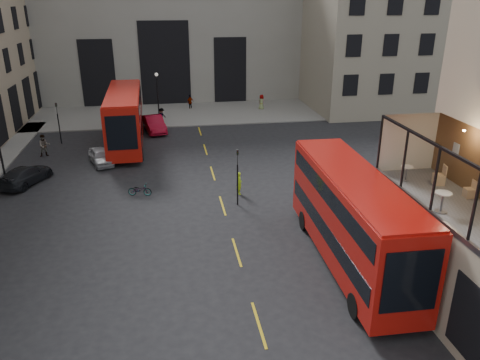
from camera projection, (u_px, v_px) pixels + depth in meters
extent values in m
plane|color=black|center=(305.00, 320.00, 19.92)|extent=(140.00, 140.00, 0.00)
cube|color=black|center=(420.00, 269.00, 19.93)|extent=(0.08, 9.20, 3.00)
cube|color=beige|center=(408.00, 142.00, 23.24)|extent=(3.00, 0.04, 2.90)
cube|color=black|center=(476.00, 144.00, 18.12)|extent=(3.00, 10.00, 0.04)
cube|color=slate|center=(430.00, 212.00, 18.93)|extent=(0.12, 10.00, 0.18)
cube|color=black|center=(441.00, 147.00, 17.91)|extent=(0.12, 10.00, 0.10)
cube|color=beige|center=(456.00, 149.00, 21.74)|extent=(0.04, 0.45, 0.55)
cylinder|color=#FFD899|center=(464.00, 131.00, 20.09)|extent=(0.12, 0.12, 0.05)
cube|color=tan|center=(454.00, 261.00, 20.06)|extent=(3.00, 11.00, 4.50)
cube|color=slate|center=(463.00, 213.00, 19.21)|extent=(3.00, 10.00, 0.10)
cube|color=gray|center=(163.00, 27.00, 59.82)|extent=(34.00, 10.00, 18.00)
cube|color=black|center=(165.00, 64.00, 56.69)|extent=(6.00, 0.12, 10.00)
cube|color=black|center=(98.00, 74.00, 55.86)|extent=(4.00, 0.12, 8.00)
cube|color=black|center=(230.00, 71.00, 58.26)|extent=(4.00, 0.12, 8.00)
cube|color=gray|center=(374.00, 20.00, 55.87)|extent=(16.00, 18.00, 20.00)
cube|color=slate|center=(159.00, 114.00, 53.83)|extent=(40.00, 12.00, 0.12)
cylinder|color=black|center=(238.00, 185.00, 30.25)|extent=(0.10, 0.10, 2.80)
imported|color=black|center=(237.00, 157.00, 29.55)|extent=(0.16, 0.20, 1.00)
cylinder|color=black|center=(59.00, 129.00, 42.81)|extent=(0.10, 0.10, 2.80)
imported|color=black|center=(56.00, 108.00, 42.11)|extent=(0.16, 0.20, 1.00)
cylinder|color=black|center=(0.00, 153.00, 32.94)|extent=(0.14, 0.14, 5.00)
cylinder|color=black|center=(6.00, 182.00, 33.78)|extent=(0.36, 0.36, 0.50)
cylinder|color=black|center=(158.00, 100.00, 49.25)|extent=(0.14, 0.14, 5.00)
cylinder|color=black|center=(159.00, 121.00, 50.09)|extent=(0.36, 0.36, 0.50)
sphere|color=silver|center=(156.00, 74.00, 48.27)|extent=(0.36, 0.36, 0.36)
cube|color=#AD110C|center=(352.00, 217.00, 23.24)|extent=(2.99, 12.19, 4.31)
cube|color=black|center=(351.00, 228.00, 23.46)|extent=(3.02, 11.53, 0.88)
cube|color=black|center=(354.00, 193.00, 22.75)|extent=(3.02, 11.53, 0.88)
cube|color=#AD110C|center=(356.00, 176.00, 22.43)|extent=(2.87, 11.95, 0.13)
cylinder|color=black|center=(304.00, 221.00, 27.40)|extent=(0.33, 1.11, 1.10)
cylinder|color=black|center=(345.00, 218.00, 27.73)|extent=(0.33, 1.11, 1.10)
cylinder|color=black|center=(355.00, 306.00, 19.92)|extent=(0.33, 1.11, 1.10)
cylinder|color=black|center=(411.00, 301.00, 20.26)|extent=(0.33, 1.11, 1.10)
cube|color=#B0150C|center=(125.00, 117.00, 41.80)|extent=(3.12, 12.49, 4.41)
cube|color=black|center=(126.00, 124.00, 42.03)|extent=(3.15, 11.81, 0.90)
cube|color=black|center=(124.00, 102.00, 41.29)|extent=(3.15, 11.81, 0.90)
cube|color=#B0150C|center=(123.00, 92.00, 40.97)|extent=(3.00, 12.24, 0.14)
cylinder|color=black|center=(115.00, 129.00, 45.98)|extent=(0.34, 1.14, 1.13)
cylinder|color=black|center=(142.00, 127.00, 46.42)|extent=(0.34, 1.14, 1.13)
cylinder|color=black|center=(109.00, 155.00, 38.38)|extent=(0.34, 1.14, 1.13)
cylinder|color=black|center=(141.00, 154.00, 38.83)|extent=(0.34, 1.14, 1.13)
imported|color=#98999F|center=(101.00, 157.00, 37.89)|extent=(2.63, 4.01, 1.27)
imported|color=maroon|center=(154.00, 124.00, 46.74)|extent=(2.60, 5.04, 1.58)
imported|color=black|center=(25.00, 175.00, 33.90)|extent=(3.58, 4.96, 1.34)
imported|color=gray|center=(140.00, 190.00, 32.02)|extent=(1.69, 0.87, 0.85)
imported|color=#C3FD1A|center=(239.00, 183.00, 32.17)|extent=(0.41, 0.60, 1.59)
imported|color=gray|center=(44.00, 146.00, 39.59)|extent=(1.11, 0.98, 1.91)
imported|color=gray|center=(162.00, 116.00, 49.48)|extent=(1.23, 1.23, 1.71)
imported|color=gray|center=(190.00, 102.00, 55.84)|extent=(1.06, 0.90, 1.70)
imported|color=gray|center=(261.00, 102.00, 55.57)|extent=(0.97, 1.05, 1.81)
cylinder|color=beige|center=(444.00, 193.00, 18.87)|extent=(0.69, 0.69, 0.05)
cylinder|color=slate|center=(442.00, 202.00, 19.03)|extent=(0.09, 0.09, 0.80)
cylinder|color=slate|center=(440.00, 211.00, 19.18)|extent=(0.50, 0.50, 0.03)
cylinder|color=white|center=(407.00, 167.00, 22.18)|extent=(0.57, 0.57, 0.04)
cylinder|color=slate|center=(406.00, 173.00, 22.30)|extent=(0.08, 0.08, 0.67)
cylinder|color=slate|center=(405.00, 180.00, 22.43)|extent=(0.42, 0.42, 0.03)
cube|color=tan|center=(469.00, 193.00, 20.46)|extent=(0.42, 0.42, 0.42)
cube|color=tan|center=(474.00, 184.00, 20.33)|extent=(0.07, 0.39, 0.37)
cube|color=tan|center=(439.00, 179.00, 21.84)|extent=(0.56, 0.56, 0.51)
cube|color=tan|center=(445.00, 170.00, 21.66)|extent=(0.14, 0.47, 0.45)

